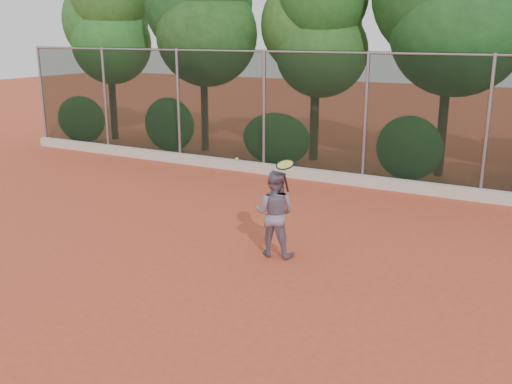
% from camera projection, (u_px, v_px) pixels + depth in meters
% --- Properties ---
extents(ground, '(80.00, 80.00, 0.00)m').
position_uv_depth(ground, '(227.00, 279.00, 9.46)').
color(ground, '#C54A2E').
rests_on(ground, ground).
extents(concrete_curb, '(24.00, 0.20, 0.30)m').
position_uv_depth(concrete_curb, '(360.00, 180.00, 15.19)').
color(concrete_curb, beige).
rests_on(concrete_curb, ground).
extents(tennis_player, '(0.85, 0.70, 1.59)m').
position_uv_depth(tennis_player, '(275.00, 213.00, 10.27)').
color(tennis_player, slate).
rests_on(tennis_player, ground).
extents(chainlink_fence, '(24.09, 0.09, 3.50)m').
position_uv_depth(chainlink_fence, '(365.00, 116.00, 14.89)').
color(chainlink_fence, black).
rests_on(chainlink_fence, ground).
extents(foliage_backdrop, '(23.70, 3.63, 7.55)m').
position_uv_depth(foliage_backdrop, '(373.00, 16.00, 16.13)').
color(foliage_backdrop, '#3A2616').
rests_on(foliage_backdrop, ground).
extents(tennis_racket, '(0.37, 0.36, 0.59)m').
position_uv_depth(tennis_racket, '(285.00, 167.00, 9.76)').
color(tennis_racket, black).
rests_on(tennis_racket, ground).
extents(tennis_ball_in_flight, '(0.06, 0.06, 0.06)m').
position_uv_depth(tennis_ball_in_flight, '(237.00, 159.00, 10.59)').
color(tennis_ball_in_flight, '#C1E333').
rests_on(tennis_ball_in_flight, ground).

